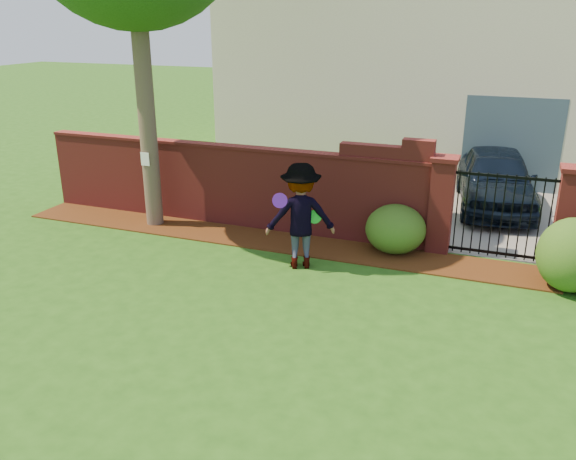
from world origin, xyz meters
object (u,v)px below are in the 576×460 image
at_px(car, 497,182).
at_px(man, 300,217).
at_px(frisbee_green, 315,217).
at_px(frisbee_purple, 280,201).

relative_size(car, man, 2.13).
height_order(man, frisbee_green, man).
bearing_deg(man, car, -147.44).
bearing_deg(man, frisbee_green, 167.44).
height_order(car, frisbee_green, car).
distance_m(frisbee_purple, frisbee_green, 0.71).
bearing_deg(car, man, -131.44).
distance_m(car, man, 5.68).
distance_m(man, frisbee_green, 0.25).
bearing_deg(man, frisbee_purple, 22.85).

